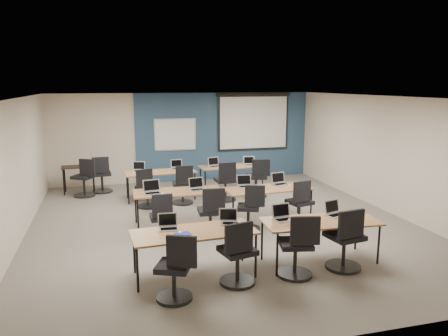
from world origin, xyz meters
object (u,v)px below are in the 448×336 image
object	(u,v)px
laptop_0	(168,225)
laptop_8	(139,169)
task_chair_0	(176,273)
laptop_5	(197,187)
laptop_3	(334,212)
task_chair_4	(162,221)
laptop_2	(283,216)
task_chair_6	(250,211)
task_chair_2	(297,251)
laptop_4	(152,190)
spare_chair_a	(102,178)
task_chair_7	(300,207)
task_chair_10	(226,185)
laptop_7	(280,181)
task_chair_8	(147,191)
laptop_11	(250,163)
training_table_back_left	(160,173)
laptop_10	(214,164)
laptop_6	(245,184)
task_chair_11	(257,181)
utility_table	(78,170)
spare_chair_b	(85,181)
whiteboard	(175,135)
task_chair_1	(238,258)
task_chair_9	(183,188)
task_chair_5	(211,216)
projector_screen	(254,119)
training_table_mid_right	(268,190)
laptop_1	(229,220)
training_table_back_right	(231,168)
training_table_front_right	(320,223)
training_table_mid_left	(178,193)
task_chair_3	(345,244)

from	to	relation	value
laptop_0	laptop_8	distance (m)	4.79
task_chair_0	laptop_5	bearing A→B (deg)	97.57
laptop_3	task_chair_4	size ratio (longest dim) A/B	0.34
laptop_2	task_chair_6	size ratio (longest dim) A/B	0.34
task_chair_2	laptop_8	distance (m)	5.85
laptop_4	spare_chair_a	size ratio (longest dim) A/B	0.35
task_chair_7	task_chair_10	distance (m)	2.52
laptop_4	laptop_7	bearing A→B (deg)	-7.50
laptop_0	task_chair_8	size ratio (longest dim) A/B	0.31
laptop_5	laptop_11	xyz separation A→B (m)	(2.01, 2.42, -0.00)
training_table_back_left	laptop_10	size ratio (longest dim) A/B	5.46
laptop_11	laptop_6	bearing A→B (deg)	-101.70
task_chair_4	task_chair_11	size ratio (longest dim) A/B	0.92
utility_table	spare_chair_b	world-z (taller)	spare_chair_b
whiteboard	task_chair_1	distance (m)	7.33
task_chair_7	laptop_11	distance (m)	3.23
laptop_8	task_chair_9	distance (m)	1.37
task_chair_9	laptop_10	world-z (taller)	task_chair_9
task_chair_7	spare_chair_b	xyz separation A→B (m)	(-4.50, 3.72, 0.02)
task_chair_5	task_chair_11	distance (m)	3.28
laptop_0	spare_chair_b	distance (m)	5.56
laptop_0	projector_screen	bearing A→B (deg)	65.85
training_table_mid_right	laptop_1	distance (m)	2.60
training_table_back_right	utility_table	size ratio (longest dim) A/B	1.97
training_table_back_left	training_table_front_right	bearing A→B (deg)	-70.50
laptop_10	task_chair_8	bearing A→B (deg)	-168.50
laptop_11	laptop_3	bearing A→B (deg)	-81.83
task_chair_5	task_chair_7	xyz separation A→B (m)	(1.98, 0.19, -0.01)
projector_screen	spare_chair_a	distance (m)	5.00
task_chair_0	task_chair_9	xyz separation A→B (m)	(0.96, 4.88, 0.01)
training_table_mid_left	laptop_3	world-z (taller)	laptop_3
task_chair_6	utility_table	bearing A→B (deg)	151.15
training_table_mid_right	laptop_6	xyz separation A→B (m)	(-0.44, 0.26, 0.10)
task_chair_6	task_chair_8	size ratio (longest dim) A/B	0.99
projector_screen	spare_chair_b	distance (m)	5.47
task_chair_3	laptop_11	bearing A→B (deg)	78.76
projector_screen	training_table_front_right	world-z (taller)	projector_screen
training_table_mid_left	task_chair_7	xyz separation A→B (m)	(2.48, -0.76, -0.27)
task_chair_2	task_chair_8	xyz separation A→B (m)	(-1.89, 4.53, -0.02)
laptop_7	training_table_front_right	bearing A→B (deg)	-109.40
laptop_8	utility_table	bearing A→B (deg)	162.85
task_chair_3	training_table_back_left	bearing A→B (deg)	104.89
training_table_mid_left	task_chair_0	xyz separation A→B (m)	(-0.59, -3.35, -0.28)
task_chair_1	laptop_3	bearing A→B (deg)	7.03
task_chair_2	task_chair_9	distance (m)	4.73
utility_table	task_chair_5	bearing A→B (deg)	-62.02
laptop_4	laptop_10	distance (m)	3.21
task_chair_8	projector_screen	bearing A→B (deg)	15.66
utility_table	spare_chair_a	xyz separation A→B (m)	(0.61, -0.17, -0.23)
laptop_0	task_chair_0	world-z (taller)	task_chair_0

